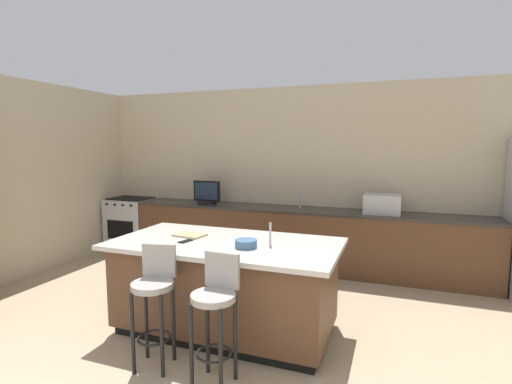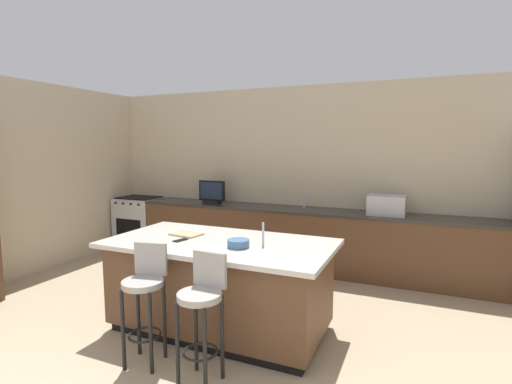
{
  "view_description": "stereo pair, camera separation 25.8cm",
  "coord_description": "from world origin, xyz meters",
  "px_view_note": "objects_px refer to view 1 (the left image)",
  "views": [
    {
      "loc": [
        1.31,
        -0.63,
        1.82
      ],
      "look_at": [
        -0.31,
        3.73,
        1.26
      ],
      "focal_mm": 26.73,
      "sensor_mm": 36.0,
      "label": 1
    },
    {
      "loc": [
        1.54,
        -0.53,
        1.82
      ],
      "look_at": [
        -0.31,
        3.73,
        1.26
      ],
      "focal_mm": 26.73,
      "sensor_mm": 36.0,
      "label": 2
    }
  ],
  "objects_px": {
    "fruit_bowl": "(246,244)",
    "cutting_board": "(190,235)",
    "bar_stool_right": "(215,307)",
    "kitchen_island": "(226,285)",
    "microwave": "(382,204)",
    "range_oven": "(132,224)",
    "tv_monitor": "(207,193)",
    "cell_phone": "(185,241)",
    "bar_stool_left": "(154,295)"
  },
  "relations": [
    {
      "from": "fruit_bowl",
      "to": "cell_phone",
      "type": "xyz_separation_m",
      "value": [
        -0.63,
        -0.01,
        -0.03
      ]
    },
    {
      "from": "bar_stool_left",
      "to": "cell_phone",
      "type": "distance_m",
      "value": 0.69
    },
    {
      "from": "kitchen_island",
      "to": "cell_phone",
      "type": "distance_m",
      "value": 0.59
    },
    {
      "from": "microwave",
      "to": "tv_monitor",
      "type": "height_order",
      "value": "tv_monitor"
    },
    {
      "from": "tv_monitor",
      "to": "bar_stool_right",
      "type": "xyz_separation_m",
      "value": [
        1.59,
        -2.9,
        -0.46
      ]
    },
    {
      "from": "tv_monitor",
      "to": "bar_stool_left",
      "type": "relative_size",
      "value": 0.45
    },
    {
      "from": "fruit_bowl",
      "to": "cutting_board",
      "type": "bearing_deg",
      "value": 162.83
    },
    {
      "from": "bar_stool_right",
      "to": "fruit_bowl",
      "type": "xyz_separation_m",
      "value": [
        -0.01,
        0.66,
        0.33
      ]
    },
    {
      "from": "range_oven",
      "to": "bar_stool_right",
      "type": "relative_size",
      "value": 0.92
    },
    {
      "from": "bar_stool_right",
      "to": "cell_phone",
      "type": "relative_size",
      "value": 6.69
    },
    {
      "from": "tv_monitor",
      "to": "fruit_bowl",
      "type": "height_order",
      "value": "tv_monitor"
    },
    {
      "from": "bar_stool_left",
      "to": "bar_stool_right",
      "type": "bearing_deg",
      "value": -15.28
    },
    {
      "from": "kitchen_island",
      "to": "fruit_bowl",
      "type": "bearing_deg",
      "value": -26.35
    },
    {
      "from": "bar_stool_right",
      "to": "fruit_bowl",
      "type": "height_order",
      "value": "bar_stool_right"
    },
    {
      "from": "range_oven",
      "to": "bar_stool_left",
      "type": "bearing_deg",
      "value": -48.96
    },
    {
      "from": "bar_stool_left",
      "to": "cutting_board",
      "type": "distance_m",
      "value": 0.91
    },
    {
      "from": "kitchen_island",
      "to": "bar_stool_left",
      "type": "height_order",
      "value": "bar_stool_left"
    },
    {
      "from": "kitchen_island",
      "to": "microwave",
      "type": "distance_m",
      "value": 2.62
    },
    {
      "from": "tv_monitor",
      "to": "fruit_bowl",
      "type": "distance_m",
      "value": 2.74
    },
    {
      "from": "bar_stool_right",
      "to": "kitchen_island",
      "type": "bearing_deg",
      "value": 111.59
    },
    {
      "from": "cell_phone",
      "to": "bar_stool_right",
      "type": "bearing_deg",
      "value": -31.44
    },
    {
      "from": "bar_stool_left",
      "to": "cell_phone",
      "type": "relative_size",
      "value": 6.7
    },
    {
      "from": "kitchen_island",
      "to": "range_oven",
      "type": "xyz_separation_m",
      "value": [
        -2.83,
        2.16,
        -0.0
      ]
    },
    {
      "from": "microwave",
      "to": "cutting_board",
      "type": "height_order",
      "value": "microwave"
    },
    {
      "from": "microwave",
      "to": "cell_phone",
      "type": "bearing_deg",
      "value": -126.84
    },
    {
      "from": "cell_phone",
      "to": "cutting_board",
      "type": "height_order",
      "value": "cutting_board"
    },
    {
      "from": "range_oven",
      "to": "microwave",
      "type": "height_order",
      "value": "microwave"
    },
    {
      "from": "kitchen_island",
      "to": "range_oven",
      "type": "height_order",
      "value": "range_oven"
    },
    {
      "from": "range_oven",
      "to": "tv_monitor",
      "type": "bearing_deg",
      "value": -1.9
    },
    {
      "from": "tv_monitor",
      "to": "cutting_board",
      "type": "height_order",
      "value": "tv_monitor"
    },
    {
      "from": "bar_stool_left",
      "to": "bar_stool_right",
      "type": "height_order",
      "value": "bar_stool_left"
    },
    {
      "from": "cutting_board",
      "to": "range_oven",
      "type": "bearing_deg",
      "value": 139.04
    },
    {
      "from": "bar_stool_left",
      "to": "cell_phone",
      "type": "xyz_separation_m",
      "value": [
        -0.07,
        0.61,
        0.3
      ]
    },
    {
      "from": "microwave",
      "to": "cell_phone",
      "type": "xyz_separation_m",
      "value": [
        -1.72,
        -2.3,
        -0.13
      ]
    },
    {
      "from": "range_oven",
      "to": "bar_stool_right",
      "type": "height_order",
      "value": "bar_stool_right"
    },
    {
      "from": "range_oven",
      "to": "microwave",
      "type": "bearing_deg",
      "value": 0.02
    },
    {
      "from": "cell_phone",
      "to": "cutting_board",
      "type": "distance_m",
      "value": 0.24
    },
    {
      "from": "range_oven",
      "to": "cutting_board",
      "type": "height_order",
      "value": "same"
    },
    {
      "from": "bar_stool_right",
      "to": "cell_phone",
      "type": "distance_m",
      "value": 0.97
    },
    {
      "from": "cell_phone",
      "to": "bar_stool_left",
      "type": "bearing_deg",
      "value": -69.76
    },
    {
      "from": "microwave",
      "to": "cell_phone",
      "type": "relative_size",
      "value": 3.2
    },
    {
      "from": "range_oven",
      "to": "fruit_bowl",
      "type": "bearing_deg",
      "value": -36.49
    },
    {
      "from": "kitchen_island",
      "to": "fruit_bowl",
      "type": "xyz_separation_m",
      "value": [
        0.27,
        -0.13,
        0.48
      ]
    },
    {
      "from": "kitchen_island",
      "to": "bar_stool_right",
      "type": "distance_m",
      "value": 0.86
    },
    {
      "from": "bar_stool_left",
      "to": "bar_stool_right",
      "type": "distance_m",
      "value": 0.58
    },
    {
      "from": "kitchen_island",
      "to": "microwave",
      "type": "height_order",
      "value": "microwave"
    },
    {
      "from": "kitchen_island",
      "to": "tv_monitor",
      "type": "relative_size",
      "value": 4.91
    },
    {
      "from": "kitchen_island",
      "to": "tv_monitor",
      "type": "distance_m",
      "value": 2.55
    },
    {
      "from": "fruit_bowl",
      "to": "cell_phone",
      "type": "bearing_deg",
      "value": -179.46
    },
    {
      "from": "bar_stool_right",
      "to": "fruit_bowl",
      "type": "bearing_deg",
      "value": 93.17
    }
  ]
}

